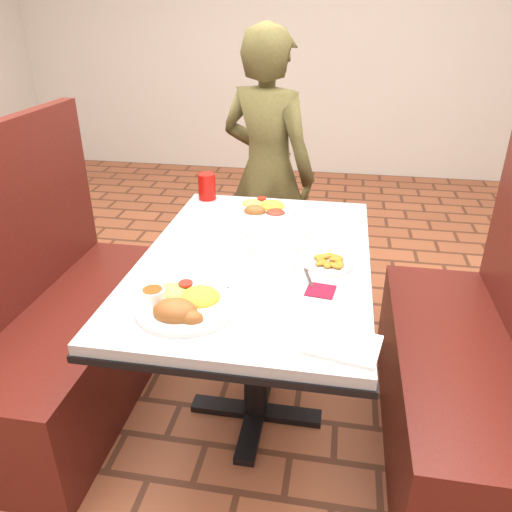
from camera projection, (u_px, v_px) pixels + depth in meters
name	position (u px, v px, depth m)	size (l,w,h in m)	color
dining_table	(256.00, 279.00, 1.82)	(0.81, 1.21, 0.75)	#A9ABAE
booth_bench_left	(69.00, 331.00, 2.09)	(0.47, 1.20, 1.17)	#5A1C14
booth_bench_right	(468.00, 374.00, 1.85)	(0.47, 1.20, 1.17)	#5A1C14
diner_person	(267.00, 174.00, 2.66)	(0.54, 0.36, 1.49)	brown
near_dinner_plate	(183.00, 300.00, 1.45)	(0.30, 0.30, 0.09)	white
far_dinner_plate	(264.00, 206.00, 2.15)	(0.28, 0.28, 0.07)	white
plantain_plate	(328.00, 262.00, 1.71)	(0.17, 0.17, 0.03)	white
maroon_napkin	(321.00, 291.00, 1.56)	(0.09, 0.09, 0.00)	maroon
spoon_utensil	(308.00, 277.00, 1.63)	(0.01, 0.12, 0.00)	silver
red_tumbler	(207.00, 186.00, 2.28)	(0.08, 0.08, 0.12)	#B9110C
paper_napkin	(343.00, 345.00, 1.30)	(0.19, 0.14, 0.01)	white
knife_utensil	(224.00, 302.00, 1.48)	(0.01, 0.17, 0.00)	silver
fork_utensil	(211.00, 310.00, 1.44)	(0.01, 0.17, 0.00)	silver
lettuce_shreds	(270.00, 249.00, 1.83)	(0.28, 0.32, 0.00)	#A5CE52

